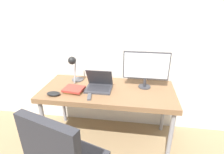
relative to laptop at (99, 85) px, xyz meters
The scene contains 8 objects.
wall_back 0.65m from the laptop, 75.63° to the left, with size 8.00×0.05×2.60m.
desk 0.16m from the laptop, ahead, with size 1.61×0.71×0.77m.
laptop is the anchor object (origin of this frame).
monitor 0.61m from the laptop, 12.99° to the left, with size 0.55×0.15×0.45m.
desk_lamp 0.40m from the laptop, 161.88° to the left, with size 0.15×0.27×0.37m.
book_stack 0.31m from the laptop, 158.04° to the right, with size 0.25×0.21×0.05m.
tv_remote 0.24m from the laptop, 105.19° to the right, with size 0.06×0.14×0.02m.
game_controller 0.54m from the laptop, 154.19° to the right, with size 0.16×0.10×0.04m.
Camera 1 is at (0.32, -1.52, 1.76)m, focal length 28.00 mm.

